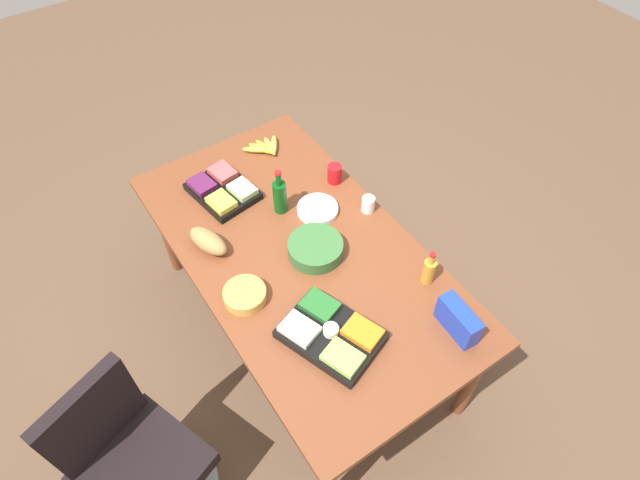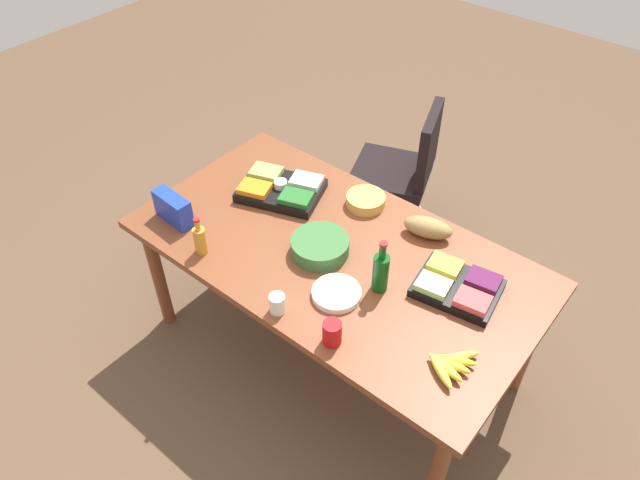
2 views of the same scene
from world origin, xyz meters
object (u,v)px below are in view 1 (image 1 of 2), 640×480
(veggie_tray, at_px, (331,334))
(dressing_bottle, at_px, (429,270))
(banana_bunch, at_px, (265,147))
(conference_table, at_px, (301,261))
(paper_plate_stack, at_px, (318,209))
(wine_bottle, at_px, (280,196))
(chip_bowl, at_px, (245,295))
(paper_cup, at_px, (368,204))
(red_solo_cup, at_px, (335,174))
(bread_loaf, at_px, (208,241))
(chip_bag_blue, at_px, (458,320))
(fruit_platter, at_px, (223,190))
(salad_bowl, at_px, (315,248))
(office_chair, at_px, (139,466))

(veggie_tray, height_order, dressing_bottle, dressing_bottle)
(banana_bunch, bearing_deg, veggie_tray, 162.47)
(conference_table, xyz_separation_m, paper_plate_stack, (0.18, -0.22, 0.09))
(conference_table, bearing_deg, wine_bottle, -12.47)
(paper_plate_stack, bearing_deg, conference_table, 129.05)
(conference_table, distance_m, chip_bowl, 0.39)
(paper_cup, distance_m, red_solo_cup, 0.28)
(bread_loaf, relative_size, wine_bottle, 0.87)
(chip_bag_blue, relative_size, paper_cup, 2.44)
(bread_loaf, distance_m, fruit_platter, 0.38)
(bread_loaf, bearing_deg, conference_table, -127.30)
(dressing_bottle, bearing_deg, salad_bowl, 38.90)
(office_chair, bearing_deg, conference_table, -72.68)
(banana_bunch, distance_m, paper_cup, 0.75)
(chip_bowl, xyz_separation_m, fruit_platter, (0.67, -0.23, 0.00))
(veggie_tray, bearing_deg, chip_bowl, 28.25)
(bread_loaf, height_order, wine_bottle, wine_bottle)
(conference_table, distance_m, paper_cup, 0.47)
(banana_bunch, distance_m, bread_loaf, 0.78)
(chip_bowl, relative_size, red_solo_cup, 1.84)
(conference_table, distance_m, dressing_bottle, 0.65)
(office_chair, xyz_separation_m, paper_cup, (0.39, -1.57, 0.48))
(banana_bunch, distance_m, salad_bowl, 0.83)
(conference_table, relative_size, dressing_bottle, 9.61)
(veggie_tray, height_order, chip_bag_blue, chip_bag_blue)
(bread_loaf, bearing_deg, salad_bowl, -127.96)
(office_chair, relative_size, wine_bottle, 3.29)
(paper_cup, bearing_deg, office_chair, 103.86)
(paper_cup, bearing_deg, chip_bowl, 99.04)
(fruit_platter, bearing_deg, bread_loaf, 142.15)
(dressing_bottle, distance_m, paper_plate_stack, 0.70)
(bread_loaf, bearing_deg, paper_cup, -106.43)
(veggie_tray, distance_m, chip_bag_blue, 0.56)
(banana_bunch, distance_m, paper_plate_stack, 0.58)
(conference_table, distance_m, wine_bottle, 0.36)
(chip_bowl, distance_m, red_solo_cup, 0.90)
(chip_bowl, bearing_deg, paper_plate_stack, -65.21)
(chip_bag_blue, height_order, paper_plate_stack, chip_bag_blue)
(bread_loaf, relative_size, red_solo_cup, 2.18)
(chip_bag_blue, height_order, red_solo_cup, chip_bag_blue)
(chip_bag_blue, distance_m, dressing_bottle, 0.29)
(salad_bowl, bearing_deg, bread_loaf, 52.04)
(chip_bag_blue, relative_size, bread_loaf, 0.92)
(office_chair, relative_size, red_solo_cup, 8.29)
(banana_bunch, xyz_separation_m, red_solo_cup, (-0.44, -0.19, 0.03))
(conference_table, xyz_separation_m, veggie_tray, (-0.49, 0.15, 0.12))
(office_chair, distance_m, red_solo_cup, 1.76)
(office_chair, bearing_deg, salad_bowl, -75.75)
(fruit_platter, relative_size, wine_bottle, 1.44)
(chip_bag_blue, bearing_deg, salad_bowl, 21.51)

